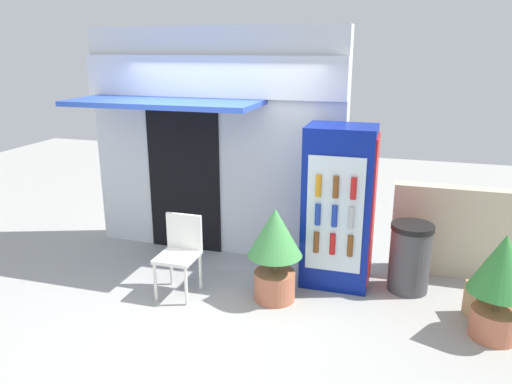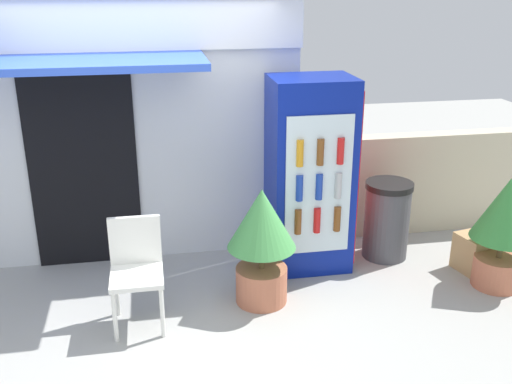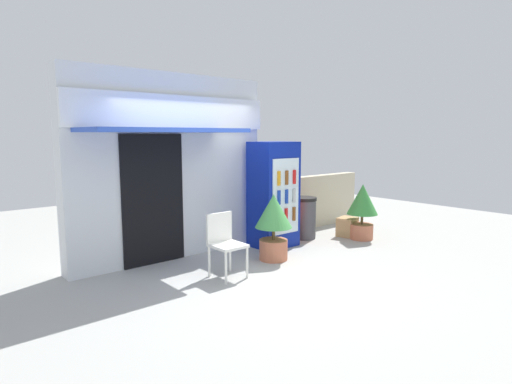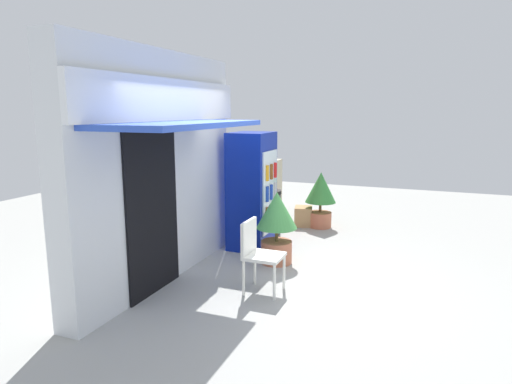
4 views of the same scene
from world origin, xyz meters
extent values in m
plane|color=#A3A39E|center=(0.00, 0.00, 0.00)|extent=(16.00, 16.00, 0.00)
cube|color=silver|center=(-0.20, 1.53, 1.46)|extent=(3.39, 0.32, 2.93)
cube|color=white|center=(-0.20, 1.33, 2.33)|extent=(3.39, 0.08, 0.51)
cube|color=blue|center=(-0.61, 0.90, 2.04)|extent=(2.29, 0.95, 0.06)
cube|color=black|center=(-0.61, 1.36, 1.00)|extent=(1.01, 0.03, 1.99)
cube|color=navy|center=(1.50, 0.94, 0.93)|extent=(0.76, 0.59, 1.86)
cube|color=silver|center=(1.50, 0.63, 0.93)|extent=(0.61, 0.02, 1.30)
cube|color=red|center=(1.89, 0.94, 0.93)|extent=(0.02, 0.54, 1.67)
cylinder|color=brown|center=(1.31, 0.61, 0.60)|extent=(0.06, 0.06, 0.24)
cylinder|color=red|center=(1.49, 0.61, 0.60)|extent=(0.06, 0.06, 0.24)
cylinder|color=brown|center=(1.69, 0.61, 0.60)|extent=(0.06, 0.06, 0.24)
cylinder|color=#1938A5|center=(1.32, 0.61, 0.93)|extent=(0.06, 0.06, 0.24)
cylinder|color=#1938A5|center=(1.50, 0.61, 0.93)|extent=(0.06, 0.06, 0.24)
cylinder|color=#B2B2B7|center=(1.68, 0.61, 0.93)|extent=(0.06, 0.06, 0.24)
cylinder|color=orange|center=(1.31, 0.61, 1.25)|extent=(0.06, 0.06, 0.24)
cylinder|color=brown|center=(1.50, 0.61, 1.25)|extent=(0.06, 0.06, 0.24)
cylinder|color=red|center=(1.69, 0.61, 1.25)|extent=(0.06, 0.06, 0.24)
cylinder|color=white|center=(-0.32, -0.09, 0.22)|extent=(0.04, 0.04, 0.44)
cylinder|color=white|center=(0.04, -0.09, 0.22)|extent=(0.04, 0.04, 0.44)
cylinder|color=white|center=(-0.32, 0.30, 0.22)|extent=(0.04, 0.04, 0.44)
cylinder|color=white|center=(0.05, 0.30, 0.22)|extent=(0.04, 0.04, 0.44)
cube|color=white|center=(-0.14, 0.11, 0.46)|extent=(0.42, 0.45, 0.04)
cube|color=white|center=(-0.14, 0.31, 0.68)|extent=(0.42, 0.04, 0.41)
cylinder|color=#BC6B4C|center=(0.92, 0.31, 0.16)|extent=(0.45, 0.45, 0.33)
cylinder|color=brown|center=(0.92, 0.31, 0.43)|extent=(0.05, 0.05, 0.20)
cone|color=#47994C|center=(0.92, 0.31, 0.79)|extent=(0.59, 0.59, 0.53)
cylinder|color=#BC6B4C|center=(3.11, 0.19, 0.15)|extent=(0.43, 0.43, 0.29)
cylinder|color=brown|center=(3.11, 0.19, 0.39)|extent=(0.05, 0.05, 0.19)
cone|color=#388C3D|center=(3.11, 0.19, 0.77)|extent=(0.58, 0.58, 0.57)
cylinder|color=#47474C|center=(2.33, 0.95, 0.37)|extent=(0.45, 0.45, 0.74)
cylinder|color=black|center=(2.33, 0.95, 0.77)|extent=(0.47, 0.47, 0.06)
cube|color=beige|center=(3.32, 1.53, 0.55)|extent=(2.45, 0.21, 1.11)
cube|color=tan|center=(3.10, 0.51, 0.18)|extent=(0.44, 0.40, 0.37)
camera|label=1|loc=(2.10, -4.39, 2.68)|focal=34.25mm
camera|label=2|loc=(0.05, -4.17, 2.75)|focal=41.40mm
camera|label=3|loc=(-3.54, -4.44, 1.98)|focal=29.48mm
camera|label=4|loc=(-4.92, -1.68, 2.21)|focal=30.92mm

